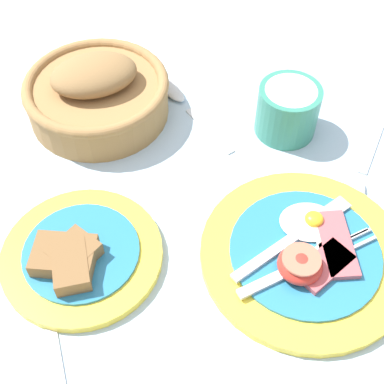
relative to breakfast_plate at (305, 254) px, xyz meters
name	(u,v)px	position (x,y,z in m)	size (l,w,h in m)	color
ground_plane	(215,246)	(-0.11, 0.02, -0.01)	(3.00, 3.00, 0.00)	#A3BCD1
breakfast_plate	(305,254)	(0.00, 0.00, 0.00)	(0.25, 0.25, 0.04)	yellow
bread_plate	(79,255)	(-0.27, 0.00, 0.00)	(0.19, 0.19, 0.04)	yellow
sugar_cup	(288,109)	(0.00, 0.22, 0.03)	(0.09, 0.09, 0.07)	#337F6B
bread_basket	(97,93)	(-0.27, 0.26, 0.03)	(0.21, 0.21, 0.09)	olive
teaspoon_by_saucer	(359,184)	(0.09, 0.11, -0.01)	(0.10, 0.18, 0.01)	silver
teaspoon_stray	(180,99)	(-0.15, 0.28, -0.01)	(0.12, 0.17, 0.01)	silver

